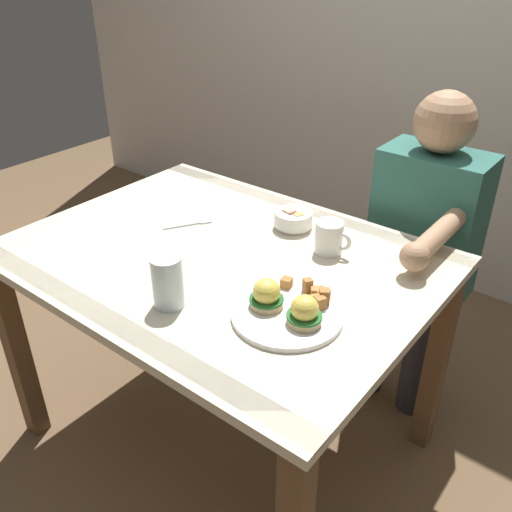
{
  "coord_description": "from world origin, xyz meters",
  "views": [
    {
      "loc": [
        0.93,
        -1.01,
        1.54
      ],
      "look_at": [
        0.13,
        0.0,
        0.78
      ],
      "focal_mm": 38.59,
      "sensor_mm": 36.0,
      "label": 1
    }
  ],
  "objects": [
    {
      "name": "water_glass_near",
      "position": [
        0.07,
        -0.27,
        0.8
      ],
      "size": [
        0.08,
        0.08,
        0.14
      ],
      "color": "silver",
      "rests_on": "dining_table"
    },
    {
      "name": "coffee_mug",
      "position": [
        0.24,
        0.2,
        0.79
      ],
      "size": [
        0.11,
        0.08,
        0.09
      ],
      "color": "white",
      "rests_on": "dining_table"
    },
    {
      "name": "dining_table",
      "position": [
        0.0,
        0.0,
        0.63
      ],
      "size": [
        1.2,
        0.9,
        0.74
      ],
      "color": "beige",
      "rests_on": "ground_plane"
    },
    {
      "name": "diner_person",
      "position": [
        0.37,
        0.6,
        0.65
      ],
      "size": [
        0.34,
        0.54,
        1.14
      ],
      "color": "#33333D",
      "rests_on": "ground_plane"
    },
    {
      "name": "fork",
      "position": [
        -0.2,
        0.08,
        0.74
      ],
      "size": [
        0.09,
        0.14,
        0.0
      ],
      "color": "silver",
      "rests_on": "dining_table"
    },
    {
      "name": "fruit_bowl",
      "position": [
        0.07,
        0.26,
        0.77
      ],
      "size": [
        0.12,
        0.12,
        0.06
      ],
      "color": "white",
      "rests_on": "dining_table"
    },
    {
      "name": "ground_plane",
      "position": [
        0.0,
        0.0,
        0.0
      ],
      "size": [
        6.0,
        6.0,
        0.0
      ],
      "primitive_type": "plane",
      "color": "brown"
    },
    {
      "name": "eggs_benedict_plate",
      "position": [
        0.33,
        -0.13,
        0.77
      ],
      "size": [
        0.27,
        0.27,
        0.09
      ],
      "color": "white",
      "rests_on": "dining_table"
    }
  ]
}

